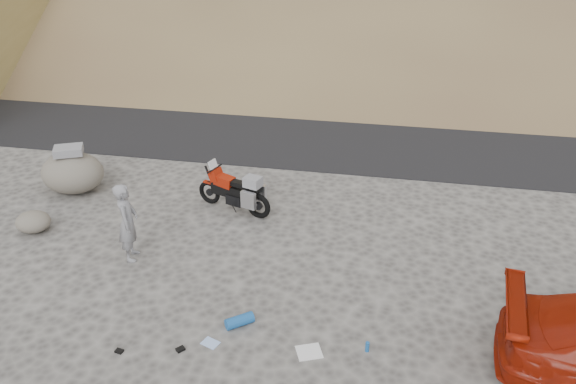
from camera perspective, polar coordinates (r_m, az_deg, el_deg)
name	(u,v)px	position (r m, az deg, el deg)	size (l,w,h in m)	color
ground	(197,282)	(11.43, -9.21, -9.02)	(140.00, 140.00, 0.00)	#464341
road	(285,125)	(19.13, -0.31, 6.81)	(120.00, 7.00, 0.05)	black
motorcycle	(237,192)	(13.53, -5.25, 0.01)	(1.99, 0.97, 1.23)	black
man	(133,257)	(12.46, -15.46, -6.38)	(0.63, 0.41, 1.72)	gray
boulder	(73,172)	(15.47, -21.05, 1.90)	(1.87, 1.69, 1.22)	#5B554E
small_rock	(33,222)	(14.06, -24.46, -2.77)	(0.96, 0.90, 0.47)	#5B554E
gear_white_cloth	(309,352)	(9.79, 2.16, -15.92)	(0.41, 0.37, 0.01)	white
gear_blue_mat	(240,321)	(10.26, -4.94, -12.90)	(0.20, 0.20, 0.51)	#19549B
gear_bottle	(367,347)	(9.83, 8.06, -15.30)	(0.07, 0.07, 0.19)	#19549B
gear_glove_a	(119,351)	(10.18, -16.78, -15.21)	(0.13, 0.10, 0.04)	black
gear_glove_b	(180,349)	(9.97, -10.87, -15.41)	(0.14, 0.10, 0.05)	black
gear_blue_cloth	(210,343)	(10.03, -7.89, -14.95)	(0.29, 0.21, 0.01)	#9CBAF2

